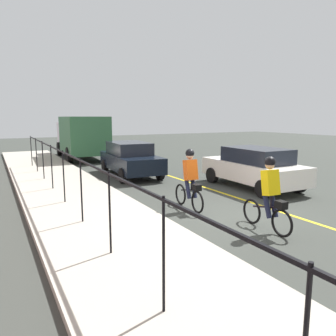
{
  "coord_description": "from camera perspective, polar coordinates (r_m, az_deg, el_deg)",
  "views": [
    {
      "loc": [
        -6.83,
        5.67,
        2.74
      ],
      "look_at": [
        2.77,
        0.36,
        1.0
      ],
      "focal_mm": 34.3,
      "sensor_mm": 36.0,
      "label": 1
    }
  ],
  "objects": [
    {
      "name": "box_truck_background",
      "position": [
        22.15,
        -15.16,
        5.62
      ],
      "size": [
        6.83,
        2.83,
        2.78
      ],
      "rotation": [
        0.0,
        0.0,
        -0.06
      ],
      "color": "#2F623D",
      "rests_on": "ground"
    },
    {
      "name": "sidewalk",
      "position": [
        7.67,
        -10.07,
        -11.45
      ],
      "size": [
        40.0,
        3.2,
        0.15
      ],
      "primitive_type": "cube",
      "color": "#ABA596",
      "rests_on": "ground"
    },
    {
      "name": "cyclist_follow",
      "position": [
        8.08,
        17.57,
        -4.49
      ],
      "size": [
        1.71,
        0.38,
        1.83
      ],
      "rotation": [
        0.0,
        0.0,
        -0.06
      ],
      "color": "black",
      "rests_on": "ground"
    },
    {
      "name": "cyclist_lead",
      "position": [
        9.54,
        3.94,
        -2.06
      ],
      "size": [
        1.71,
        0.38,
        1.83
      ],
      "rotation": [
        0.0,
        0.0,
        -0.06
      ],
      "color": "black",
      "rests_on": "ground"
    },
    {
      "name": "patrol_sedan",
      "position": [
        12.94,
        14.97,
        0.19
      ],
      "size": [
        4.44,
        2.01,
        1.58
      ],
      "rotation": [
        0.0,
        0.0,
        -0.02
      ],
      "color": "white",
      "rests_on": "ground"
    },
    {
      "name": "ground_plane",
      "position": [
        9.29,
        10.41,
        -8.29
      ],
      "size": [
        80.0,
        80.0,
        0.0
      ],
      "primitive_type": "plane",
      "color": "#363A35"
    },
    {
      "name": "iron_fence",
      "position": [
        8.16,
        -15.26,
        -1.01
      ],
      "size": [
        21.65,
        0.04,
        1.6
      ],
      "color": "black",
      "rests_on": "sidewalk"
    },
    {
      "name": "parked_sedan_rear",
      "position": [
        15.21,
        -6.75,
        1.72
      ],
      "size": [
        4.51,
        2.15,
        1.58
      ],
      "rotation": [
        0.0,
        0.0,
        3.08
      ],
      "color": "black",
      "rests_on": "ground"
    },
    {
      "name": "lane_line_centre",
      "position": [
        10.34,
        17.33,
        -6.75
      ],
      "size": [
        36.0,
        0.12,
        0.01
      ],
      "primitive_type": "cube",
      "color": "yellow",
      "rests_on": "ground"
    }
  ]
}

